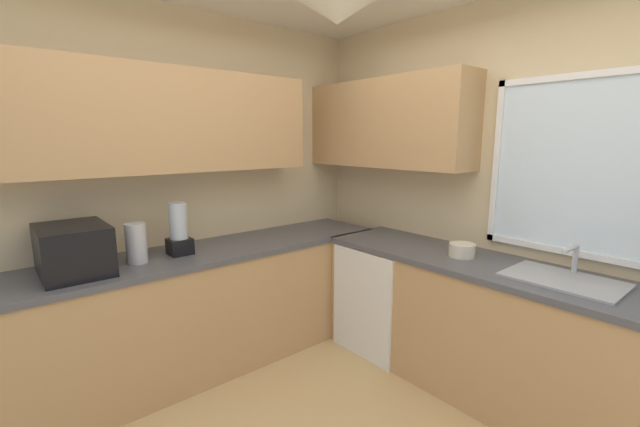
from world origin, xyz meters
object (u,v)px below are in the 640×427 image
microwave (74,250)px  sink_assembly (564,279)px  dishwasher (386,296)px  kettle (136,243)px  bowl (462,250)px  blender_appliance (179,231)px

microwave → sink_assembly: (1.92, 2.08, -0.13)m
dishwasher → kettle: (-0.64, -1.70, 0.60)m
dishwasher → kettle: 1.91m
microwave → bowl: bearing=58.1°
bowl → blender_appliance: size_ratio=0.48×
microwave → kettle: (0.02, 0.34, -0.02)m
microwave → bowl: microwave is taller
bowl → blender_appliance: (-1.29, -1.44, 0.12)m
dishwasher → microwave: size_ratio=1.77×
sink_assembly → bowl: sink_assembly is taller
microwave → blender_appliance: blender_appliance is taller
microwave → blender_appliance: (0.00, 0.63, 0.02)m
dishwasher → blender_appliance: 1.68m
sink_assembly → dishwasher: bearing=-178.3°
dishwasher → sink_assembly: bearing=1.7°
sink_assembly → microwave: bearing=-132.7°
sink_assembly → bowl: (-0.63, -0.01, 0.03)m
kettle → sink_assembly: bearing=42.5°
dishwasher → bowl: size_ratio=4.92×
sink_assembly → blender_appliance: 2.41m
blender_appliance → kettle: bearing=-86.0°
kettle → sink_assembly: kettle is taller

